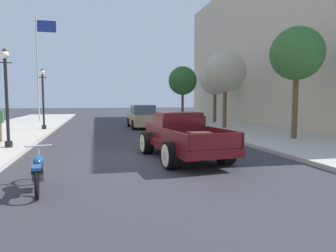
% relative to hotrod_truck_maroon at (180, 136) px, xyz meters
% --- Properties ---
extents(ground_plane, '(140.00, 140.00, 0.00)m').
position_rel_hotrod_truck_maroon_xyz_m(ground_plane, '(-0.96, 0.02, -0.75)').
color(ground_plane, '#333338').
extents(sidewalk_right, '(5.50, 64.00, 0.15)m').
position_rel_hotrod_truck_maroon_xyz_m(sidewalk_right, '(6.29, 0.02, -0.68)').
color(sidewalk_right, '#B7B2A8').
rests_on(sidewalk_right, ground).
extents(building_right_storefront, '(12.00, 28.00, 12.26)m').
position_rel_hotrod_truck_maroon_xyz_m(building_right_storefront, '(15.04, 11.69, 5.38)').
color(building_right_storefront, beige).
rests_on(building_right_storefront, ground).
extents(hotrod_truck_maroon, '(2.49, 5.05, 1.58)m').
position_rel_hotrod_truck_maroon_xyz_m(hotrod_truck_maroon, '(0.00, 0.00, 0.00)').
color(hotrod_truck_maroon, '#510F14').
rests_on(hotrod_truck_maroon, ground).
extents(motorcycle_parked, '(0.62, 2.11, 0.93)m').
position_rel_hotrod_truck_maroon_xyz_m(motorcycle_parked, '(-4.12, -2.98, -0.31)').
color(motorcycle_parked, black).
rests_on(motorcycle_parked, ground).
extents(car_background_tan, '(1.91, 4.32, 1.65)m').
position_rel_hotrod_truck_maroon_xyz_m(car_background_tan, '(0.46, 11.65, 0.01)').
color(car_background_tan, tan).
rests_on(car_background_tan, ground).
extents(street_lamp_near, '(0.50, 0.32, 3.85)m').
position_rel_hotrod_truck_maroon_xyz_m(street_lamp_near, '(-6.20, 2.84, 1.63)').
color(street_lamp_near, black).
rests_on(street_lamp_near, sidewalk_left).
extents(street_lamp_far, '(0.50, 0.32, 3.85)m').
position_rel_hotrod_truck_maroon_xyz_m(street_lamp_far, '(-6.08, 10.58, 1.63)').
color(street_lamp_far, black).
rests_on(street_lamp_far, sidewalk_left).
extents(flagpole, '(1.74, 0.16, 9.16)m').
position_rel_hotrod_truck_maroon_xyz_m(flagpole, '(-7.54, 19.02, 5.02)').
color(flagpole, '#B2B2B7').
rests_on(flagpole, sidewalk_left).
extents(street_tree_nearest, '(2.51, 2.51, 5.31)m').
position_rel_hotrod_truck_maroon_xyz_m(street_tree_nearest, '(6.51, 2.65, 3.42)').
color(street_tree_nearest, brown).
rests_on(street_tree_nearest, sidewalk_right).
extents(street_tree_second, '(2.75, 2.75, 5.15)m').
position_rel_hotrod_truck_maroon_xyz_m(street_tree_second, '(5.69, 8.96, 3.15)').
color(street_tree_second, brown).
rests_on(street_tree_second, sidewalk_right).
extents(street_tree_third, '(2.67, 2.67, 4.98)m').
position_rel_hotrod_truck_maroon_xyz_m(street_tree_third, '(6.97, 13.87, 3.02)').
color(street_tree_third, brown).
rests_on(street_tree_third, sidewalk_right).
extents(street_tree_farthest, '(2.88, 2.88, 5.26)m').
position_rel_hotrod_truck_maroon_xyz_m(street_tree_farthest, '(5.83, 19.66, 3.19)').
color(street_tree_farthest, brown).
rests_on(street_tree_farthest, sidewalk_right).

